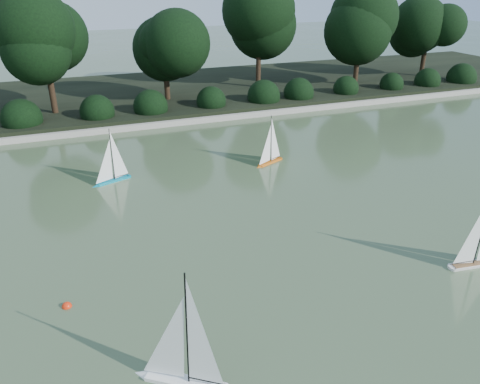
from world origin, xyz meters
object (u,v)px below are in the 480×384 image
Objects in this scene: race_buoy at (67,307)px; sailboat_white_a at (177,366)px; sailboat_orange at (269,156)px; sailboat_teal at (110,174)px.

sailboat_white_a is at bearing -58.87° from race_buoy.
sailboat_white_a is at bearing -122.78° from sailboat_orange.
sailboat_teal reaches higher than sailboat_orange.
sailboat_white_a is 11.41× the size of race_buoy.
sailboat_white_a is 6.55m from sailboat_teal.
race_buoy is (-5.27, -4.29, -0.21)m from sailboat_orange.
sailboat_white_a reaches higher than sailboat_orange.
sailboat_orange is at bearing 57.22° from sailboat_white_a.
sailboat_white_a reaches higher than sailboat_teal.
sailboat_orange is (4.06, 6.30, -0.05)m from sailboat_white_a.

